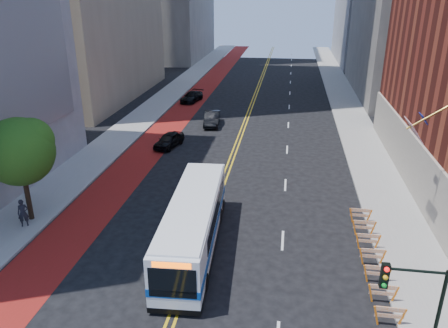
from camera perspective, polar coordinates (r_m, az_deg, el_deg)
The scene contains 15 objects.
ground at distance 22.23m, azimuth -5.79°, elevation -17.00°, with size 160.00×160.00×0.00m, color black.
sidewalk_left at distance 51.47m, azimuth -10.72°, elevation 5.92°, with size 4.00×140.00×0.15m, color gray.
sidewalk_right at distance 49.24m, azimuth 16.82°, elevation 4.62°, with size 4.00×140.00×0.15m, color gray.
bus_lane_paint at distance 50.36m, azimuth -6.50°, elevation 5.72°, with size 3.60×140.00×0.01m, color maroon.
center_line_inner at distance 48.96m, azimuth 2.54°, elevation 5.37°, with size 0.14×140.00×0.01m, color gold.
center_line_outer at distance 48.92m, azimuth 2.96°, elevation 5.35°, with size 0.14×140.00×0.01m, color gold.
lane_dashes at distance 56.43m, azimuth 8.51°, elevation 7.39°, with size 0.14×98.20×0.01m.
construction_barriers at distance 24.57m, azimuth 19.09°, elevation -12.09°, with size 1.42×10.91×1.00m.
street_tree at distance 29.18m, azimuth -25.07°, elevation 1.79°, with size 4.20×4.20×6.70m.
traffic_signal at distance 17.31m, azimuth 23.55°, elevation -16.33°, with size 2.21×0.34×5.07m.
transit_bus at distance 24.91m, azimuth -3.99°, elevation -7.69°, with size 3.12×11.54×3.14m.
car_a at distance 41.52m, azimuth -7.20°, elevation 3.12°, with size 1.59×3.95×1.35m, color black.
car_b at distance 47.97m, azimuth -1.58°, elevation 5.96°, with size 1.58×4.53×1.49m, color black.
car_c at distance 58.54m, azimuth -4.23°, elevation 8.74°, with size 1.82×4.48×1.30m, color black.
pedestrian at distance 29.88m, azimuth -24.76°, elevation -5.83°, with size 0.64×0.42×1.77m, color black.
Camera 1 is at (4.69, -16.68, 13.92)m, focal length 35.00 mm.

